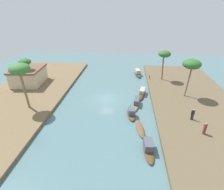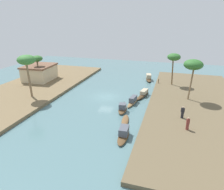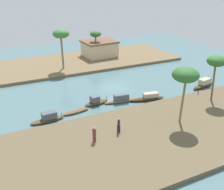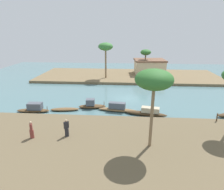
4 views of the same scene
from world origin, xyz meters
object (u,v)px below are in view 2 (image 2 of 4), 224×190
object	(u,v)px
mooring_post	(159,81)
palm_tree_left_far	(174,58)
sampan_with_tall_canopy	(143,94)
person_on_near_bank	(188,124)
palm_tree_right_short	(37,59)
palm_tree_left_near	(193,65)
sampan_downstream_large	(124,134)
person_by_mooring	(182,113)
sampan_open_hull	(133,101)
sampan_near_left_bank	(149,78)
sampan_upstream_small	(123,108)
sampan_midstream	(125,121)
riverside_building	(40,72)
palm_tree_right_tall	(27,61)

from	to	relation	value
mooring_post	palm_tree_left_far	size ratio (longest dim) A/B	0.14
sampan_with_tall_canopy	person_on_near_bank	xyz separation A→B (m)	(-11.28, -7.09, 0.75)
palm_tree_left_far	palm_tree_right_short	bearing A→B (deg)	101.97
person_on_near_bank	palm_tree_left_near	xyz separation A→B (m)	(10.77, -0.64, 5.15)
sampan_downstream_large	person_by_mooring	distance (m)	9.19
palm_tree_right_short	sampan_open_hull	bearing A→B (deg)	-103.50
sampan_with_tall_canopy	palm_tree_left_far	distance (m)	10.29
palm_tree_left_far	sampan_near_left_bank	bearing A→B (deg)	55.61
person_on_near_bank	mooring_post	bearing A→B (deg)	-95.37
mooring_post	palm_tree_right_short	bearing A→B (deg)	103.38
sampan_open_hull	palm_tree_left_near	size ratio (longest dim) A/B	0.77
sampan_open_hull	sampan_downstream_large	world-z (taller)	sampan_downstream_large
sampan_downstream_large	sampan_near_left_bank	distance (m)	25.19
sampan_downstream_large	sampan_upstream_small	size ratio (longest dim) A/B	1.13
sampan_downstream_large	palm_tree_left_near	xyz separation A→B (m)	(13.92, -7.86, 5.86)
sampan_midstream	mooring_post	distance (m)	18.26
palm_tree_left_near	sampan_midstream	bearing A→B (deg)	139.72
sampan_midstream	mooring_post	size ratio (longest dim) A/B	4.26
person_by_mooring	sampan_midstream	bearing A→B (deg)	49.93
sampan_midstream	riverside_building	bearing A→B (deg)	51.88
sampan_downstream_large	riverside_building	size ratio (longest dim) A/B	0.59
palm_tree_left_near	person_on_near_bank	bearing A→B (deg)	176.57
sampan_with_tall_canopy	sampan_upstream_small	bearing A→B (deg)	175.46
sampan_upstream_small	palm_tree_right_short	distance (m)	23.05
sampan_near_left_bank	riverside_building	world-z (taller)	riverside_building
person_on_near_bank	riverside_building	bearing A→B (deg)	-44.96
sampan_open_hull	riverside_building	bearing A→B (deg)	81.37
mooring_post	riverside_building	bearing A→B (deg)	100.87
palm_tree_left_near	riverside_building	distance (m)	31.46
sampan_with_tall_canopy	person_by_mooring	size ratio (longest dim) A/B	3.05
sampan_midstream	palm_tree_right_tall	xyz separation A→B (m)	(3.58, 17.63, 6.57)
sampan_near_left_bank	riverside_building	size ratio (longest dim) A/B	0.67
mooring_post	palm_tree_right_short	distance (m)	25.91
palm_tree_left_near	palm_tree_left_far	size ratio (longest dim) A/B	1.06
mooring_post	palm_tree_left_far	xyz separation A→B (m)	(-0.09, -2.60, 5.09)
sampan_near_left_bank	palm_tree_right_tall	world-z (taller)	palm_tree_right_tall
sampan_midstream	palm_tree_right_short	xyz separation A→B (m)	(12.10, 21.98, 5.07)
palm_tree_left_near	palm_tree_right_tall	distance (m)	27.01
palm_tree_right_tall	riverside_building	xyz separation A→B (m)	(9.57, 4.83, -4.61)
sampan_open_hull	palm_tree_left_far	size ratio (longest dim) A/B	0.81
sampan_upstream_small	riverside_building	size ratio (longest dim) A/B	0.52
sampan_downstream_large	riverside_building	xyz separation A→B (m)	(16.94, 23.18, 1.68)
sampan_midstream	palm_tree_right_tall	size ratio (longest dim) A/B	0.53
mooring_post	palm_tree_right_tall	world-z (taller)	palm_tree_right_tall
sampan_midstream	palm_tree_right_tall	bearing A→B (deg)	70.74
sampan_near_left_bank	palm_tree_right_short	size ratio (longest dim) A/B	0.88
sampan_downstream_large	person_by_mooring	bearing A→B (deg)	-49.83
sampan_midstream	palm_tree_right_short	distance (m)	25.60
sampan_open_hull	person_on_near_bank	bearing A→B (deg)	-125.42
person_on_near_bank	palm_tree_left_near	distance (m)	11.96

